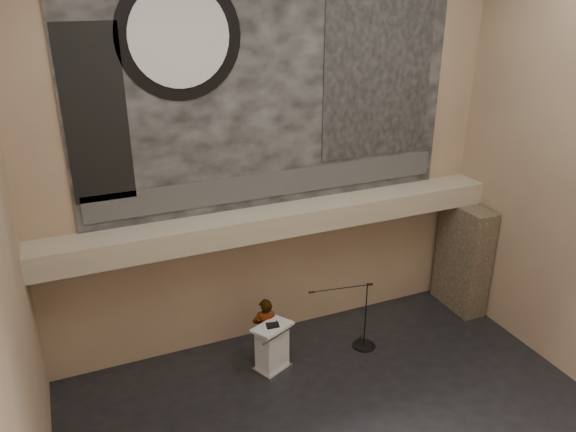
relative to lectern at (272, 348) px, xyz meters
name	(u,v)px	position (x,y,z in m)	size (l,w,h in m)	color
wall_back	(273,156)	(0.62, 1.40, 3.70)	(10.00, 0.02, 8.50)	#896E57
soffit	(281,220)	(0.62, 1.00, 2.40)	(10.00, 0.80, 0.50)	gray
sprinkler_left	(208,246)	(-0.98, 0.95, 2.12)	(0.04, 0.04, 0.06)	#B2893D
sprinkler_right	(360,219)	(2.52, 0.95, 2.12)	(0.04, 0.04, 0.06)	#B2893D
banner	(273,86)	(0.62, 1.37, 5.15)	(8.00, 0.05, 5.00)	black
banner_text_strip	(275,184)	(0.62, 1.33, 3.10)	(7.76, 0.02, 0.55)	#303030
banner_clock_rim	(179,36)	(-1.18, 1.33, 6.15)	(2.30, 2.30, 0.02)	black
banner_clock_face	(180,36)	(-1.18, 1.31, 6.15)	(1.84, 1.84, 0.02)	silver
banner_building_print	(379,73)	(3.02, 1.33, 5.25)	(2.60, 0.02, 3.60)	black
banner_brick_print	(96,116)	(-2.78, 1.33, 4.85)	(1.10, 0.02, 3.20)	black
stone_pier	(463,257)	(5.27, 0.55, 0.80)	(0.60, 1.40, 2.70)	#3E3426
lectern	(272,348)	(0.00, 0.00, 0.00)	(0.93, 0.82, 1.14)	silver
binder	(273,326)	(0.00, -0.04, 0.56)	(0.26, 0.21, 0.04)	black
papers	(270,327)	(-0.07, -0.05, 0.55)	(0.22, 0.30, 0.01)	white
speaker_person	(265,330)	(0.00, 0.39, 0.20)	(0.55, 0.36, 1.50)	white
mic_stand	(362,337)	(2.15, -0.03, -0.30)	(1.57, 0.52, 1.62)	black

